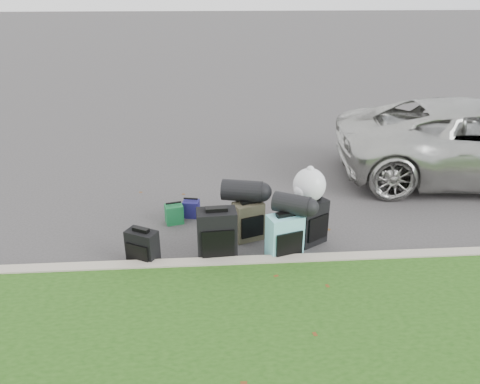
{
  "coord_description": "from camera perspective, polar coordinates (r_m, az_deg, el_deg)",
  "views": [
    {
      "loc": [
        -0.54,
        -6.04,
        3.35
      ],
      "look_at": [
        -0.1,
        0.2,
        0.55
      ],
      "focal_mm": 35.0,
      "sensor_mm": 36.0,
      "label": 1
    }
  ],
  "objects": [
    {
      "name": "duffel_left",
      "position": [
        6.51,
        0.25,
        0.17
      ],
      "size": [
        0.61,
        0.42,
        0.3
      ],
      "primitive_type": "cylinder",
      "rotation": [
        0.0,
        1.57,
        -0.23
      ],
      "color": "black",
      "rests_on": "suitcase_olive"
    },
    {
      "name": "ground",
      "position": [
        6.93,
        0.95,
        -4.81
      ],
      "size": [
        120.0,
        120.0,
        0.0
      ],
      "primitive_type": "plane",
      "color": "#383535",
      "rests_on": "ground"
    },
    {
      "name": "suitcase_small_black",
      "position": [
        6.16,
        -11.78,
        -6.73
      ],
      "size": [
        0.45,
        0.38,
        0.49
      ],
      "primitive_type": "cube",
      "rotation": [
        0.0,
        0.0,
        -0.49
      ],
      "color": "black",
      "rests_on": "ground"
    },
    {
      "name": "trash_bag",
      "position": [
        6.37,
        8.45,
        0.85
      ],
      "size": [
        0.45,
        0.45,
        0.45
      ],
      "primitive_type": "sphere",
      "color": "white",
      "rests_on": "suitcase_large_black_right"
    },
    {
      "name": "suitcase_large_black_left",
      "position": [
        6.08,
        -2.82,
        -5.37
      ],
      "size": [
        0.52,
        0.33,
        0.72
      ],
      "primitive_type": "cube",
      "rotation": [
        0.0,
        0.0,
        0.07
      ],
      "color": "black",
      "rests_on": "ground"
    },
    {
      "name": "curb",
      "position": [
        6.04,
        1.78,
        -8.77
      ],
      "size": [
        120.0,
        0.18,
        0.15
      ],
      "primitive_type": "cube",
      "color": "#9E937F",
      "rests_on": "ground"
    },
    {
      "name": "suitcase_teal",
      "position": [
        6.15,
        5.45,
        -5.56
      ],
      "size": [
        0.5,
        0.38,
        0.63
      ],
      "primitive_type": "cube",
      "rotation": [
        0.0,
        0.0,
        0.3
      ],
      "color": "#5AAAB4",
      "rests_on": "ground"
    },
    {
      "name": "tote_green",
      "position": [
        7.17,
        -8.03,
        -2.67
      ],
      "size": [
        0.3,
        0.26,
        0.29
      ],
      "primitive_type": "cube",
      "rotation": [
        0.0,
        0.0,
        0.24
      ],
      "color": "#166433",
      "rests_on": "ground"
    },
    {
      "name": "suitcase_large_black_right",
      "position": [
        6.57,
        8.66,
        -3.64
      ],
      "size": [
        0.5,
        0.44,
        0.64
      ],
      "primitive_type": "cube",
      "rotation": [
        0.0,
        0.0,
        0.56
      ],
      "color": "black",
      "rests_on": "ground"
    },
    {
      "name": "duffel_right",
      "position": [
        6.02,
        6.32,
        -1.46
      ],
      "size": [
        0.54,
        0.45,
        0.26
      ],
      "primitive_type": "cylinder",
      "rotation": [
        0.0,
        1.57,
        -0.49
      ],
      "color": "black",
      "rests_on": "suitcase_teal"
    },
    {
      "name": "tote_navy",
      "position": [
        7.34,
        -5.97,
        -2.03
      ],
      "size": [
        0.28,
        0.24,
        0.26
      ],
      "primitive_type": "cube",
      "rotation": [
        0.0,
        0.0,
        -0.19
      ],
      "color": "navy",
      "rests_on": "ground"
    },
    {
      "name": "suitcase_olive",
      "position": [
        6.62,
        1.01,
        -3.54
      ],
      "size": [
        0.47,
        0.38,
        0.56
      ],
      "primitive_type": "cube",
      "rotation": [
        0.0,
        0.0,
        0.35
      ],
      "color": "#3B3627",
      "rests_on": "ground"
    }
  ]
}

